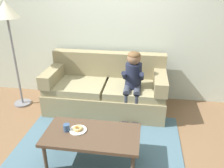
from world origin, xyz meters
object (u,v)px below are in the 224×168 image
person_child (133,79)px  couch (106,90)px  toy_controller (74,127)px  coffee_table (92,136)px  donut (78,128)px  mug (67,128)px  floor_lamp (7,18)px

person_child → couch: bearing=156.3°
toy_controller → person_child: bearing=36.8°
coffee_table → donut: donut is taller
couch → donut: 1.34m
coffee_table → person_child: (0.40, 1.15, 0.28)m
person_child → mug: (-0.72, -1.14, -0.20)m
mug → toy_controller: bearing=101.7°
mug → floor_lamp: size_ratio=0.05×
donut → mug: 0.14m
person_child → floor_lamp: floor_lamp is taller
donut → toy_controller: 0.80m
floor_lamp → person_child: bearing=-2.8°
person_child → donut: bearing=-117.4°
couch → donut: (-0.11, -1.33, 0.12)m
mug → couch: bearing=79.7°
person_child → mug: size_ratio=12.24×
couch → toy_controller: (-0.38, -0.71, -0.32)m
mug → donut: bearing=9.3°
toy_controller → coffee_table: bearing=-49.6°
coffee_table → floor_lamp: size_ratio=0.63×
coffee_table → person_child: bearing=70.7°
person_child → floor_lamp: bearing=177.2°
donut → floor_lamp: floor_lamp is taller
coffee_table → toy_controller: size_ratio=5.06×
coffee_table → toy_controller: coffee_table is taller
coffee_table → donut: 0.20m
coffee_table → person_child: person_child is taller
mug → toy_controller: 0.79m
couch → coffee_table: 1.36m
person_child → toy_controller: person_child is taller
coffee_table → donut: bearing=169.4°
donut → mug: bearing=-170.7°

